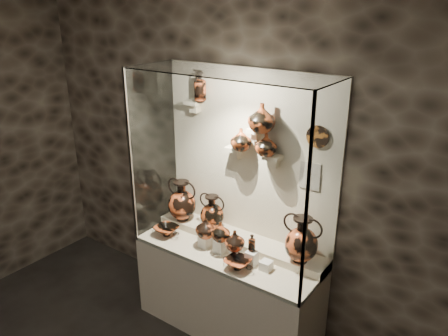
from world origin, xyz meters
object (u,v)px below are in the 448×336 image
Objects in this scene: ovoid_vase_a at (241,139)px; lekythos_small at (252,242)px; jug_b at (221,231)px; ovoid_vase_c at (266,145)px; kylix_left at (167,230)px; lekythos_tall at (200,86)px; amphora_left at (182,200)px; ovoid_vase_b at (262,118)px; amphora_mid at (212,212)px; amphora_right at (301,239)px; jug_c at (235,240)px; jug_a at (206,227)px; kylix_right at (238,263)px.

lekythos_small is at bearing -61.30° from ovoid_vase_a.
ovoid_vase_c is (0.27, 0.27, 0.76)m from jug_b.
kylix_left is 0.98× the size of lekythos_tall.
ovoid_vase_a is at bearing -8.34° from amphora_left.
jug_b is 0.81m from ovoid_vase_a.
ovoid_vase_b is (0.66, -0.05, -0.18)m from lekythos_tall.
amphora_mid is 1.76× the size of ovoid_vase_a.
ovoid_vase_c is at bearing 178.20° from amphora_right.
amphora_left is at bearing 179.17° from ovoid_vase_c.
lekythos_small is 0.91m from kylix_left.
amphora_right is 2.13× the size of ovoid_vase_c.
jug_c is 0.96× the size of ovoid_vase_c.
ovoid_vase_b reaches higher than jug_a.
amphora_right reaches higher than lekythos_small.
amphora_right is 1.41× the size of kylix_left.
lekythos_small is (0.56, -0.19, -0.03)m from amphora_mid.
amphora_mid is 1.43× the size of ovoid_vase_b.
amphora_right is at bearing -14.77° from amphora_left.
ovoid_vase_c reaches higher than amphora_left.
kylix_left is 1.16m from ovoid_vase_a.
ovoid_vase_b reaches higher than kylix_left.
ovoid_vase_c is (0.44, 0.25, 0.79)m from jug_a.
ovoid_vase_b is (0.83, 0.05, 0.93)m from amphora_left.
ovoid_vase_c reaches higher than lekythos_small.
amphora_right is 1.03m from ovoid_vase_b.
ovoid_vase_a is 0.30m from ovoid_vase_b.
lekythos_small is at bearing 23.07° from kylix_left.
kylix_right is at bearing -49.32° from jug_c.
jug_b is 1.05× the size of lekythos_small.
ovoid_vase_b is at bearing 51.87° from jug_a.
lekythos_small is (0.15, 0.03, 0.02)m from jug_c.
ovoid_vase_c is at bearing -10.09° from amphora_left.
jug_a is 0.66× the size of lekythos_tall.
ovoid_vase_b is at bearing -26.64° from ovoid_vase_a.
amphora_right is 2.21× the size of jug_c.
amphora_right is 1.46× the size of kylix_right.
lekythos_tall reaches higher than ovoid_vase_a.
amphora_left is 0.34m from amphora_mid.
ovoid_vase_c reaches higher than jug_a.
kylix_right is at bearing 14.00° from kylix_left.
ovoid_vase_b reaches higher than ovoid_vase_a.
ovoid_vase_a reaches higher than kylix_right.
ovoid_vase_a is at bearing 117.92° from lekythos_small.
lekythos_tall is 1.54× the size of ovoid_vase_c.
lekythos_tall is at bearing 149.59° from jug_c.
amphora_mid reaches higher than kylix_left.
ovoid_vase_b is at bearing 68.00° from jug_c.
amphora_mid is 1.85× the size of jug_c.
ovoid_vase_b is (0.40, 0.23, 1.01)m from jug_a.
ovoid_vase_c is (-0.03, 0.24, 0.78)m from lekythos_small.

